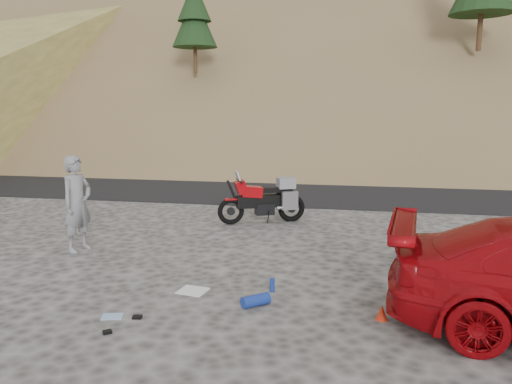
# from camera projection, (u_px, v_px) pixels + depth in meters

# --- Properties ---
(ground) EXTENTS (140.00, 140.00, 0.00)m
(ground) POSITION_uv_depth(u_px,v_px,m) (176.00, 268.00, 8.63)
(ground) COLOR #3E3B39
(ground) RESTS_ON ground
(road) EXTENTS (120.00, 7.00, 0.05)m
(road) POSITION_uv_depth(u_px,v_px,m) (265.00, 186.00, 17.33)
(road) COLOR black
(road) RESTS_ON ground
(hillside) EXTENTS (120.00, 73.00, 46.72)m
(hillside) POSITION_uv_depth(u_px,v_px,m) (323.00, 15.00, 46.29)
(hillside) COLOR brown
(hillside) RESTS_ON ground
(motorcycle) EXTENTS (2.01, 1.13, 1.28)m
(motorcycle) POSITION_uv_depth(u_px,v_px,m) (266.00, 200.00, 11.91)
(motorcycle) COLOR black
(motorcycle) RESTS_ON ground
(man) EXTENTS (0.61, 0.77, 1.85)m
(man) POSITION_uv_depth(u_px,v_px,m) (80.00, 250.00, 9.69)
(man) COLOR gray
(man) RESTS_ON ground
(gear_white_cloth) EXTENTS (0.47, 0.44, 0.01)m
(gear_white_cloth) POSITION_uv_depth(u_px,v_px,m) (193.00, 291.00, 7.56)
(gear_white_cloth) COLOR white
(gear_white_cloth) RESTS_ON ground
(gear_blue_mat) EXTENTS (0.42, 0.39, 0.17)m
(gear_blue_mat) POSITION_uv_depth(u_px,v_px,m) (256.00, 300.00, 6.99)
(gear_blue_mat) COLOR navy
(gear_blue_mat) RESTS_ON ground
(gear_bottle) EXTENTS (0.10, 0.10, 0.21)m
(gear_bottle) POSITION_uv_depth(u_px,v_px,m) (272.00, 285.00, 7.53)
(gear_bottle) COLOR navy
(gear_bottle) RESTS_ON ground
(gear_funnel) EXTENTS (0.17, 0.17, 0.20)m
(gear_funnel) POSITION_uv_depth(u_px,v_px,m) (382.00, 312.00, 6.53)
(gear_funnel) COLOR red
(gear_funnel) RESTS_ON ground
(gear_glove_a) EXTENTS (0.14, 0.11, 0.03)m
(gear_glove_a) POSITION_uv_depth(u_px,v_px,m) (137.00, 317.00, 6.59)
(gear_glove_a) COLOR black
(gear_glove_a) RESTS_ON ground
(gear_glove_b) EXTENTS (0.13, 0.13, 0.04)m
(gear_glove_b) POSITION_uv_depth(u_px,v_px,m) (107.00, 332.00, 6.16)
(gear_glove_b) COLOR black
(gear_glove_b) RESTS_ON ground
(gear_blue_cloth) EXTENTS (0.32, 0.27, 0.01)m
(gear_blue_cloth) POSITION_uv_depth(u_px,v_px,m) (112.00, 316.00, 6.64)
(gear_blue_cloth) COLOR #8BAFD7
(gear_blue_cloth) RESTS_ON ground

